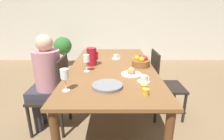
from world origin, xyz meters
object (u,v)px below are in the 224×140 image
chair_person_side (55,93)px  red_pitcher (92,57)px  wine_glass_juice (65,75)px  chair_opposite (162,83)px  fruit_bowl (141,62)px  jam_jar_amber (146,92)px  potted_plant (63,47)px  teacup_across (116,57)px  bread_plate (131,72)px  teacup_near_person (144,79)px  serving_tray (107,86)px  person_seated (46,76)px  jam_jar_red (144,87)px  wine_glass_water (86,59)px

chair_person_side → red_pitcher: (0.43, 0.20, 0.39)m
wine_glass_juice → chair_opposite: bearing=37.6°
wine_glass_juice → fruit_bowl: 1.01m
jam_jar_amber → potted_plant: size_ratio=0.07×
red_pitcher → fruit_bowl: (0.60, -0.05, -0.06)m
teacup_across → bread_plate: bearing=-77.0°
bread_plate → potted_plant: size_ratio=0.28×
teacup_near_person → serving_tray: 0.37m
teacup_across → jam_jar_amber: teacup_across is taller
chair_opposite → fruit_bowl: bearing=-66.9°
person_seated → fruit_bowl: 1.13m
wine_glass_juice → teacup_near_person: wine_glass_juice is taller
jam_jar_amber → jam_jar_red: 0.08m
teacup_near_person → jam_jar_amber: size_ratio=2.11×
wine_glass_water → jam_jar_amber: bearing=-46.8°
wine_glass_water → wine_glass_juice: bearing=-102.3°
red_pitcher → potted_plant: (-1.03, 2.40, -0.37)m
chair_opposite → person_seated: (-1.45, -0.28, 0.21)m
jam_jar_amber → teacup_across: bearing=100.7°
wine_glass_water → chair_opposite: bearing=18.6°
chair_person_side → teacup_near_person: (0.98, -0.33, 0.31)m
chair_person_side → jam_jar_red: 1.13m
red_pitcher → jam_jar_amber: (0.52, -0.81, -0.08)m
red_pitcher → teacup_across: size_ratio=1.81×
teacup_across → chair_opposite: bearing=-18.5°
red_pitcher → jam_jar_amber: bearing=-57.6°
wine_glass_juice → potted_plant: (-0.89, 3.13, -0.40)m
teacup_near_person → serving_tray: size_ratio=0.44×
chair_opposite → red_pitcher: red_pitcher is taller
potted_plant → wine_glass_water: bearing=-69.3°
serving_tray → jam_jar_amber: (0.31, -0.15, 0.02)m
chair_person_side → red_pitcher: red_pitcher is taller
red_pitcher → fruit_bowl: red_pitcher is taller
teacup_near_person → jam_jar_red: 0.20m
wine_glass_juice → bread_plate: wine_glass_juice is taller
fruit_bowl → jam_jar_amber: bearing=-95.9°
wine_glass_juice → jam_jar_red: 0.67m
potted_plant → wine_glass_juice: bearing=-74.2°
serving_tray → red_pitcher: bearing=107.4°
red_pitcher → teacup_near_person: size_ratio=1.81×
teacup_near_person → teacup_across: size_ratio=1.00×
jam_jar_red → teacup_near_person: bearing=80.6°
red_pitcher → teacup_across: (0.31, 0.30, -0.08)m
chair_person_side → wine_glass_water: size_ratio=4.80×
chair_opposite → jam_jar_amber: (-0.41, -0.91, 0.31)m
wine_glass_water → teacup_across: bearing=57.5°
chair_person_side → jam_jar_amber: size_ratio=15.99×
chair_person_side → person_seated: 0.23m
person_seated → jam_jar_red: person_seated is taller
chair_opposite → person_seated: bearing=-79.1°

